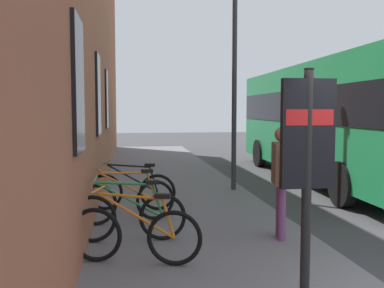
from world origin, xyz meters
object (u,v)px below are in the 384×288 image
at_px(bicycle_far_end, 127,201).
at_px(bicycle_under_window, 128,216).
at_px(bicycle_nearest_sign, 132,191).
at_px(bicycle_by_door, 135,234).
at_px(city_bus, 330,116).
at_px(street_lamp, 235,53).
at_px(transit_info_sign, 307,149).
at_px(pedestrian_crossing_street, 281,171).

bearing_deg(bicycle_far_end, bicycle_under_window, -178.99).
relative_size(bicycle_under_window, bicycle_far_end, 1.02).
xyz_separation_m(bicycle_under_window, bicycle_nearest_sign, (2.06, -0.07, -0.00)).
xyz_separation_m(bicycle_by_door, bicycle_under_window, (0.97, 0.08, 0.00)).
bearing_deg(bicycle_nearest_sign, city_bus, -59.56).
xyz_separation_m(bicycle_by_door, street_lamp, (4.89, -2.52, 2.97)).
height_order(bicycle_by_door, city_bus, city_bus).
height_order(bicycle_far_end, transit_info_sign, transit_info_sign).
relative_size(bicycle_under_window, city_bus, 0.17).
distance_m(bicycle_by_door, bicycle_under_window, 0.98).
bearing_deg(pedestrian_crossing_street, bicycle_under_window, 85.08).
bearing_deg(transit_info_sign, pedestrian_crossing_street, -13.88).
distance_m(bicycle_far_end, transit_info_sign, 4.11).
bearing_deg(bicycle_under_window, bicycle_far_end, 1.01).
height_order(bicycle_nearest_sign, street_lamp, street_lamp).
bearing_deg(bicycle_nearest_sign, street_lamp, -53.74).
relative_size(bicycle_by_door, street_lamp, 0.30).
bearing_deg(transit_info_sign, street_lamp, -7.40).
distance_m(bicycle_nearest_sign, transit_info_sign, 4.91).
bearing_deg(bicycle_by_door, bicycle_under_window, 4.83).
relative_size(bicycle_far_end, city_bus, 0.16).
bearing_deg(bicycle_by_door, bicycle_nearest_sign, 0.31).
bearing_deg(bicycle_nearest_sign, bicycle_far_end, 174.81).
bearing_deg(bicycle_under_window, transit_info_sign, -143.04).
bearing_deg(city_bus, bicycle_far_end, 126.44).
bearing_deg(street_lamp, bicycle_by_door, 152.71).
xyz_separation_m(bicycle_far_end, street_lamp, (2.81, -2.63, 2.97)).
bearing_deg(street_lamp, pedestrian_crossing_street, 176.10).
distance_m(bicycle_under_window, transit_info_sign, 3.21).
bearing_deg(bicycle_far_end, transit_info_sign, -152.61).
height_order(transit_info_sign, city_bus, city_bus).
height_order(city_bus, pedestrian_crossing_street, city_bus).
xyz_separation_m(transit_info_sign, pedestrian_crossing_street, (2.18, -0.54, -0.54)).
xyz_separation_m(bicycle_nearest_sign, pedestrian_crossing_street, (-2.26, -2.26, 0.67)).
xyz_separation_m(bicycle_far_end, pedestrian_crossing_street, (-1.31, -2.35, 0.67)).
xyz_separation_m(pedestrian_crossing_street, street_lamp, (4.12, -0.28, 2.31)).
relative_size(bicycle_by_door, bicycle_far_end, 0.99).
relative_size(bicycle_by_door, pedestrian_crossing_street, 0.99).
relative_size(transit_info_sign, city_bus, 0.23).
height_order(bicycle_by_door, transit_info_sign, transit_info_sign).
height_order(transit_info_sign, pedestrian_crossing_street, transit_info_sign).
bearing_deg(city_bus, street_lamp, 115.43).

